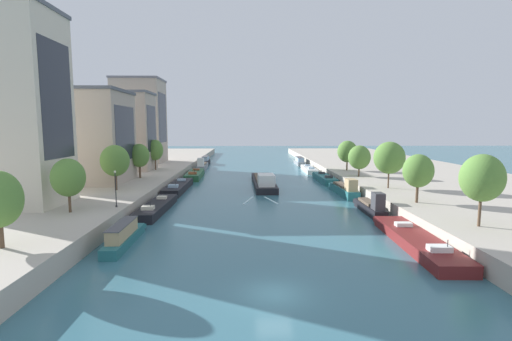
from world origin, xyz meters
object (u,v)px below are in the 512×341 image
tree_left_far (115,161)px  tree_right_nearest (389,158)px  barge_midriver (264,181)px  moored_boat_left_lone (157,207)px  moored_boat_left_second (206,161)px  moored_boat_left_downstream (124,235)px  moored_boat_right_lone (344,189)px  tree_right_far (418,171)px  moored_boat_left_far (202,166)px  moored_boat_left_upstream (178,187)px  tree_right_second (347,152)px  moored_boat_right_midway (299,162)px  tree_right_distant (482,178)px  moored_boat_right_far (324,178)px  tree_left_third (155,150)px  lamppost_left_bank (116,187)px  moored_boat_right_upstream (309,169)px  tree_left_second (68,178)px  moored_boat_right_downstream (371,206)px  moored_boat_right_end (416,240)px  moored_boat_left_end (195,174)px  tree_right_third (359,157)px  tree_left_end_of_row (139,156)px

tree_left_far → tree_right_nearest: bearing=1.2°
barge_midriver → tree_left_far: size_ratio=3.36×
moored_boat_left_lone → moored_boat_left_second: 64.62m
moored_boat_left_downstream → moored_boat_right_lone: size_ratio=0.83×
tree_right_far → moored_boat_left_far: bearing=121.8°
moored_boat_left_upstream → tree_right_second: (34.87, 13.73, 5.52)m
moored_boat_right_midway → tree_left_far: size_ratio=1.68×
moored_boat_right_midway → tree_right_distant: 78.31m
moored_boat_right_far → tree_left_third: bearing=171.9°
moored_boat_left_far → lamppost_left_bank: 57.15m
moored_boat_left_second → moored_boat_right_upstream: bearing=-33.5°
moored_boat_left_far → moored_boat_left_downstream: bearing=-89.8°
tree_left_far → tree_right_second: 49.01m
tree_left_second → tree_right_nearest: size_ratio=0.84×
lamppost_left_bank → moored_boat_left_downstream: bearing=-66.7°
tree_right_distant → moored_boat_left_downstream: bearing=178.0°
moored_boat_right_downstream → moored_boat_right_midway: 63.91m
tree_right_far → tree_right_second: size_ratio=0.94×
tree_left_third → moored_boat_right_end: bearing=-52.3°
moored_boat_left_end → tree_right_nearest: tree_right_nearest is taller
moored_boat_left_downstream → tree_right_far: tree_right_far is taller
moored_boat_right_downstream → tree_left_far: 38.01m
moored_boat_right_downstream → tree_right_nearest: 11.89m
moored_boat_right_midway → tree_left_second: 79.70m
moored_boat_right_far → moored_boat_left_second: bearing=128.4°
tree_left_far → lamppost_left_bank: bearing=-70.6°
moored_boat_right_far → tree_right_third: (5.27, -6.94, 5.06)m
tree_left_third → tree_right_second: size_ratio=1.03×
moored_boat_right_upstream → tree_left_second: size_ratio=2.51×
moored_boat_left_end → moored_boat_right_downstream: size_ratio=1.55×
moored_boat_left_end → tree_right_second: 34.93m
moored_boat_left_end → lamppost_left_bank: (-3.71, -40.55, 3.75)m
moored_boat_right_lone → lamppost_left_bank: size_ratio=2.80×
moored_boat_left_second → moored_boat_right_far: moored_boat_left_second is taller
moored_boat_left_downstream → moored_boat_left_second: (-0.75, 79.24, 0.12)m
moored_boat_right_downstream → tree_right_third: size_ratio=1.66×
moored_boat_left_second → tree_right_far: size_ratio=1.65×
moored_boat_left_end → moored_boat_left_second: bearing=91.6°
moored_boat_left_end → tree_right_far: tree_right_far is taller
tree_left_far → tree_left_end_of_row: size_ratio=1.07×
tree_left_far → moored_boat_right_upstream: bearing=47.4°
tree_left_second → tree_right_third: 51.18m
tree_right_far → moored_boat_left_second: bearing=116.7°
moored_boat_left_lone → tree_right_distant: 39.01m
tree_left_third → moored_boat_left_upstream: bearing=-63.1°
moored_boat_right_lone → tree_right_far: size_ratio=2.00×
moored_boat_left_downstream → lamppost_left_bank: size_ratio=2.33×
moored_boat_left_downstream → moored_boat_right_downstream: bearing=23.7°
tree_right_distant → moored_boat_left_upstream: bearing=137.1°
moored_boat_right_midway → tree_right_nearest: bearing=-83.5°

